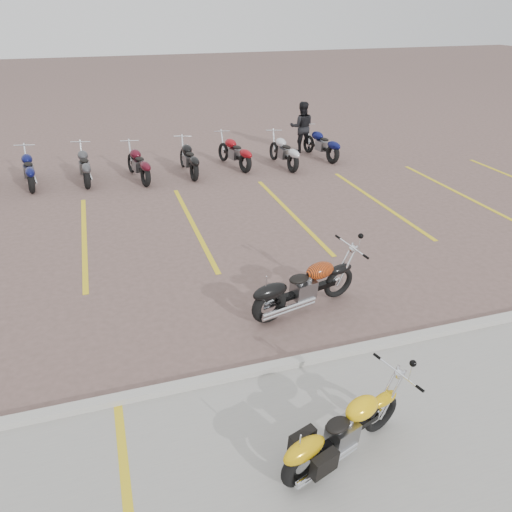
{
  "coord_description": "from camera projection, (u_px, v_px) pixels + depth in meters",
  "views": [
    {
      "loc": [
        -2.04,
        -7.78,
        5.18
      ],
      "look_at": [
        0.57,
        0.43,
        0.75
      ],
      "focal_mm": 35.0,
      "sensor_mm": 36.0,
      "label": 1
    }
  ],
  "objects": [
    {
      "name": "ground",
      "position": [
        234.0,
        305.0,
        9.51
      ],
      "size": [
        100.0,
        100.0,
        0.0
      ],
      "primitive_type": "plane",
      "color": "#715550",
      "rests_on": "ground"
    },
    {
      "name": "concrete_apron",
      "position": [
        339.0,
        509.0,
        5.69
      ],
      "size": [
        60.0,
        5.0,
        0.01
      ],
      "primitive_type": "cube",
      "color": "#9E9B93",
      "rests_on": "ground"
    },
    {
      "name": "curb",
      "position": [
        268.0,
        368.0,
        7.79
      ],
      "size": [
        60.0,
        0.18,
        0.12
      ],
      "primitive_type": "cube",
      "color": "#ADAAA3",
      "rests_on": "ground"
    },
    {
      "name": "parking_stripes",
      "position": [
        193.0,
        225.0,
        12.9
      ],
      "size": [
        38.0,
        5.5,
        0.01
      ],
      "primitive_type": null,
      "color": "gold",
      "rests_on": "ground"
    },
    {
      "name": "yellow_cruiser",
      "position": [
        340.0,
        433.0,
        6.18
      ],
      "size": [
        1.91,
        0.76,
        0.81
      ],
      "rotation": [
        0.08,
        0.0,
        0.33
      ],
      "color": "black",
      "rests_on": "ground"
    },
    {
      "name": "flame_cruiser",
      "position": [
        302.0,
        288.0,
        9.16
      ],
      "size": [
        2.23,
        0.67,
        0.93
      ],
      "rotation": [
        0.09,
        0.0,
        0.24
      ],
      "color": "black",
      "rests_on": "ground"
    },
    {
      "name": "person_b",
      "position": [
        302.0,
        127.0,
        18.77
      ],
      "size": [
        1.07,
        0.94,
        1.86
      ],
      "primitive_type": "imported",
      "rotation": [
        0.0,
        0.0,
        2.85
      ],
      "color": "black",
      "rests_on": "ground"
    },
    {
      "name": "bg_bike_row",
      "position": [
        110.0,
        164.0,
        15.86
      ],
      "size": [
        15.77,
        2.07,
        1.1
      ],
      "color": "black",
      "rests_on": "ground"
    }
  ]
}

